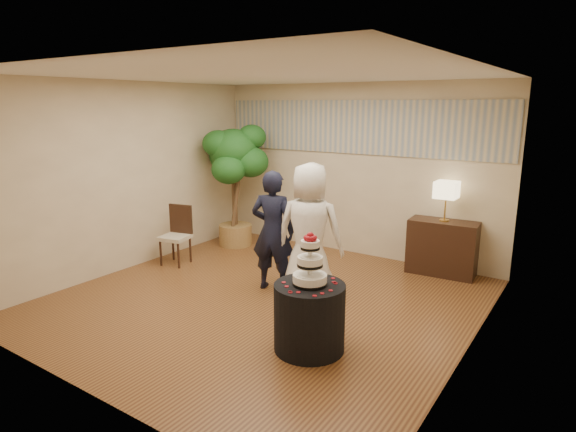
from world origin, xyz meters
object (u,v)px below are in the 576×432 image
Objects in this scene: bride at (310,232)px; wedding_cake at (310,259)px; table_lamp at (446,201)px; ficus_tree at (234,185)px; side_chair at (175,236)px; groom at (273,231)px; cake_table at (309,317)px; console at (442,248)px.

wedding_cake is (0.71, -1.16, 0.09)m from bride.
ficus_tree is at bearing -171.36° from table_lamp.
wedding_cake is 0.94× the size of table_lamp.
table_lamp reaches higher than side_chair.
groom reaches higher than cake_table.
table_lamp is at bearing 81.46° from wedding_cake.
side_chair is (-1.88, -0.01, -0.35)m from groom.
console is 0.45× the size of ficus_tree.
wedding_cake is 3.94m from ficus_tree.
groom is 0.57m from bride.
groom is 2.25× the size of cake_table.
ficus_tree is (-3.50, -0.53, 0.68)m from console.
cake_table is at bearing -98.54° from table_lamp.
bride is at bearing 164.44° from groom.
cake_table is (0.71, -1.16, -0.53)m from bride.
bride is 0.82× the size of ficus_tree.
bride is 3.25× the size of wedding_cake.
console is at bearing 81.46° from cake_table.
table_lamp reaches higher than console.
wedding_cake is 0.56× the size of console.
groom is 2.99× the size of wedding_cake.
ficus_tree reaches higher than side_chair.
ficus_tree is at bearing 73.68° from side_chair.
bride is at bearing -125.86° from console.
wedding_cake reaches higher than cake_table.
table_lamp reaches higher than wedding_cake.
wedding_cake reaches higher than console.
groom reaches higher than console.
console is (0.45, 3.02, -0.57)m from wedding_cake.
side_chair is (-3.15, 1.15, -0.52)m from wedding_cake.
cake_table is at bearing 105.93° from bride.
cake_table is at bearing -102.32° from console.
wedding_cake is (0.00, 0.00, 0.62)m from cake_table.
cake_table is 0.75× the size of console.
groom is 2.23m from ficus_tree.
console is at bearing -149.20° from groom.
groom is 0.75× the size of ficus_tree.
cake_table is 0.33× the size of ficus_tree.
bride is 2.48m from side_chair.
bride reaches higher than table_lamp.
bride is 1.82× the size of console.
table_lamp is (0.00, 0.00, 0.69)m from console.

